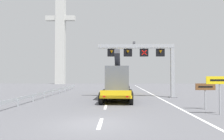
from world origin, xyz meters
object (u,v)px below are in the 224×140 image
object	(u,v)px
heavy_haul_truck_yellow	(118,80)
tourist_info_sign_brown	(205,90)
exit_sign_yellow	(220,85)
bridge_pylon_distant	(61,30)
overhead_lane_gantry	(146,55)

from	to	relation	value
heavy_haul_truck_yellow	tourist_info_sign_brown	bearing A→B (deg)	-56.97
heavy_haul_truck_yellow	exit_sign_yellow	distance (m)	13.80
heavy_haul_truck_yellow	tourist_info_sign_brown	world-z (taller)	heavy_haul_truck_yellow
heavy_haul_truck_yellow	bridge_pylon_distant	xyz separation A→B (m)	(-17.32, 38.42, 14.69)
heavy_haul_truck_yellow	tourist_info_sign_brown	size ratio (longest dim) A/B	7.14
overhead_lane_gantry	bridge_pylon_distant	distance (m)	46.08
exit_sign_yellow	bridge_pylon_distant	bearing A→B (deg)	115.21
heavy_haul_truck_yellow	exit_sign_yellow	world-z (taller)	heavy_haul_truck_yellow
overhead_lane_gantry	exit_sign_yellow	xyz separation A→B (m)	(3.23, -11.04, -3.03)
tourist_info_sign_brown	bridge_pylon_distant	world-z (taller)	bridge_pylon_distant
overhead_lane_gantry	heavy_haul_truck_yellow	world-z (taller)	overhead_lane_gantry
tourist_info_sign_brown	bridge_pylon_distant	bearing A→B (deg)	116.19
heavy_haul_truck_yellow	bridge_pylon_distant	size ratio (longest dim) A/B	0.43
bridge_pylon_distant	tourist_info_sign_brown	bearing A→B (deg)	-63.81
overhead_lane_gantry	heavy_haul_truck_yellow	distance (m)	4.58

